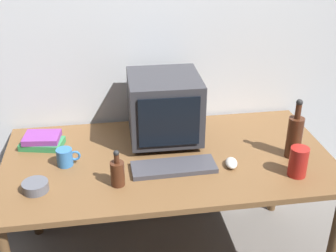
% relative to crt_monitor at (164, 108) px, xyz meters
% --- Properties ---
extents(back_wall, '(4.00, 0.08, 2.50)m').
position_rel_crt_monitor_xyz_m(back_wall, '(-0.01, 0.31, 0.33)').
color(back_wall, silver).
rests_on(back_wall, ground).
extents(desk, '(1.70, 0.89, 0.73)m').
position_rel_crt_monitor_xyz_m(desk, '(-0.01, -0.20, -0.27)').
color(desk, brown).
rests_on(desk, ground).
extents(crt_monitor, '(0.39, 0.39, 0.37)m').
position_rel_crt_monitor_xyz_m(crt_monitor, '(0.00, 0.00, 0.00)').
color(crt_monitor, '#333338').
rests_on(crt_monitor, desk).
extents(keyboard, '(0.42, 0.16, 0.02)m').
position_rel_crt_monitor_xyz_m(keyboard, '(-0.00, -0.32, -0.18)').
color(keyboard, '#3F3F47').
rests_on(keyboard, desk).
extents(computer_mouse, '(0.08, 0.11, 0.04)m').
position_rel_crt_monitor_xyz_m(computer_mouse, '(0.29, -0.33, -0.17)').
color(computer_mouse, beige).
rests_on(computer_mouse, desk).
extents(bottle_tall, '(0.08, 0.08, 0.32)m').
position_rel_crt_monitor_xyz_m(bottle_tall, '(0.63, -0.29, -0.07)').
color(bottle_tall, '#472314').
rests_on(bottle_tall, desk).
extents(bottle_short, '(0.07, 0.07, 0.19)m').
position_rel_crt_monitor_xyz_m(bottle_short, '(-0.28, -0.41, -0.12)').
color(bottle_short, '#472314').
rests_on(bottle_short, desk).
extents(book_stack, '(0.25, 0.18, 0.07)m').
position_rel_crt_monitor_xyz_m(book_stack, '(-0.67, 0.02, -0.16)').
color(book_stack, '#33894C').
rests_on(book_stack, desk).
extents(mug, '(0.12, 0.08, 0.09)m').
position_rel_crt_monitor_xyz_m(mug, '(-0.53, -0.20, -0.15)').
color(mug, '#3370B2').
rests_on(mug, desk).
extents(cd_spindle, '(0.12, 0.12, 0.04)m').
position_rel_crt_monitor_xyz_m(cd_spindle, '(-0.66, -0.40, -0.17)').
color(cd_spindle, '#595B66').
rests_on(cd_spindle, desk).
extents(metal_canister, '(0.09, 0.09, 0.15)m').
position_rel_crt_monitor_xyz_m(metal_canister, '(0.58, -0.46, -0.12)').
color(metal_canister, '#A51E19').
rests_on(metal_canister, desk).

